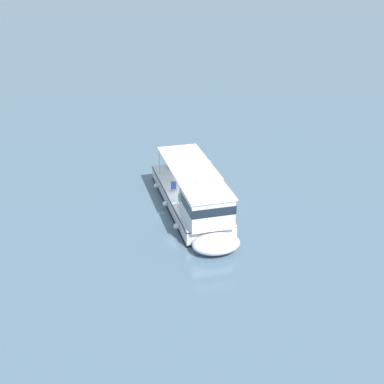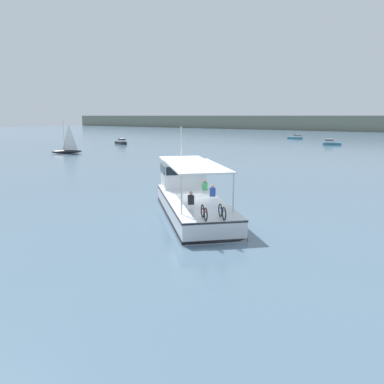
# 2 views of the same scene
# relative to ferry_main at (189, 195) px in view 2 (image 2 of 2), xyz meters

# --- Properties ---
(ground_plane) EXTENTS (400.00, 400.00, 0.00)m
(ground_plane) POSITION_rel_ferry_main_xyz_m (1.05, -0.59, -1.02)
(ground_plane) COLOR slate
(ferry_main) EXTENTS (11.59, 10.71, 5.32)m
(ferry_main) POSITION_rel_ferry_main_xyz_m (0.00, 0.00, 0.00)
(ferry_main) COLOR silver
(ferry_main) RESTS_ON ground
(motorboat_horizon_east) EXTENTS (3.83, 2.45, 1.26)m
(motorboat_horizon_east) POSITION_rel_ferry_main_xyz_m (-13.03, 64.09, -0.47)
(motorboat_horizon_east) COLOR teal
(motorboat_horizon_east) RESTS_ON ground
(motorboat_far_right) EXTENTS (3.83, 2.39, 1.26)m
(motorboat_far_right) POSITION_rel_ferry_main_xyz_m (-49.74, 39.17, -0.47)
(motorboat_far_right) COLOR #232328
(motorboat_far_right) RESTS_ON ground
(sailboat_near_port) EXTENTS (3.98, 4.69, 5.40)m
(sailboat_near_port) POSITION_rel_ferry_main_xyz_m (-40.48, 19.07, -0.47)
(sailboat_near_port) COLOR #232328
(sailboat_near_port) RESTS_ON ground
(motorboat_off_bow) EXTENTS (3.64, 1.42, 1.26)m
(motorboat_off_bow) POSITION_rel_ferry_main_xyz_m (-27.87, 80.39, -0.47)
(motorboat_off_bow) COLOR teal
(motorboat_off_bow) RESTS_ON ground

